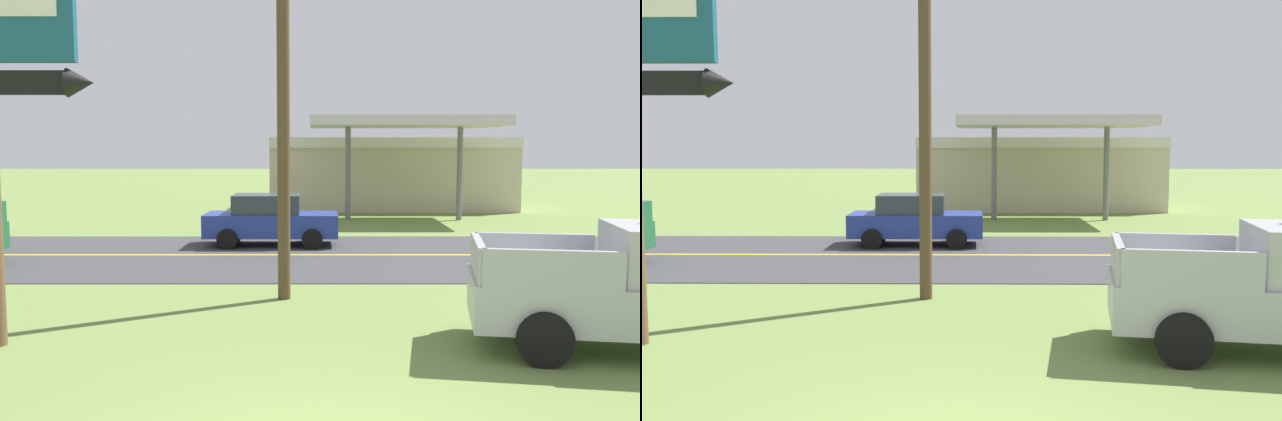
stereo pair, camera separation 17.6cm
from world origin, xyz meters
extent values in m
cube|color=#3D3D3F|center=(0.00, 13.00, 0.01)|extent=(140.00, 8.00, 0.02)
cube|color=gold|center=(0.00, 13.00, 0.02)|extent=(126.00, 0.20, 0.01)
cone|color=black|center=(-3.60, 4.17, 4.10)|extent=(0.40, 0.44, 0.44)
cylinder|color=brown|center=(-0.74, 7.57, 4.76)|extent=(0.26, 0.26, 9.51)
cube|color=beige|center=(3.60, 28.40, 1.80)|extent=(12.00, 6.00, 3.60)
cube|color=silver|center=(3.60, 25.35, 3.35)|extent=(12.00, 0.12, 0.50)
cube|color=silver|center=(3.60, 22.40, 4.20)|extent=(8.00, 5.00, 0.40)
cylinder|color=slate|center=(1.20, 22.40, 2.10)|extent=(0.24, 0.24, 4.20)
cylinder|color=slate|center=(6.00, 22.40, 2.10)|extent=(0.24, 0.24, 4.20)
cube|color=#A8AAAF|center=(3.62, 5.20, 1.40)|extent=(1.94, 0.44, 0.56)
cube|color=#A8AAAF|center=(3.31, 3.38, 1.40)|extent=(1.94, 0.44, 0.56)
cube|color=#A8AAAF|center=(2.51, 4.45, 1.40)|extent=(0.43, 1.87, 0.56)
cylinder|color=black|center=(3.55, 5.27, 0.40)|extent=(0.84, 0.41, 0.80)
cylinder|color=black|center=(3.22, 3.34, 0.40)|extent=(0.84, 0.41, 0.80)
cube|color=#233893|center=(-1.54, 15.00, 0.68)|extent=(4.20, 1.76, 0.72)
cube|color=#2D3842|center=(-1.69, 15.00, 1.34)|extent=(2.10, 1.56, 0.60)
cylinder|color=black|center=(-0.24, 15.88, 0.32)|extent=(0.64, 0.24, 0.64)
cylinder|color=black|center=(-0.24, 14.12, 0.32)|extent=(0.64, 0.24, 0.64)
cylinder|color=black|center=(-2.84, 15.88, 0.32)|extent=(0.64, 0.24, 0.64)
cylinder|color=black|center=(-2.84, 14.12, 0.32)|extent=(0.64, 0.24, 0.64)
camera|label=1|loc=(0.00, -5.86, 3.14)|focal=36.97mm
camera|label=2|loc=(0.17, -5.86, 3.14)|focal=36.97mm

